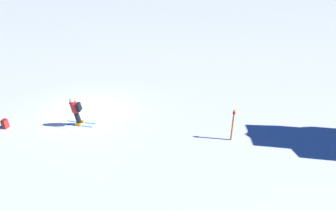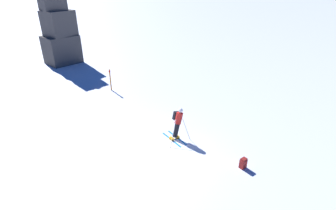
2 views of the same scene
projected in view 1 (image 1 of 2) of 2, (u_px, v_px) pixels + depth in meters
ground_plane at (87, 112)px, 15.53m from camera, size 300.00×300.00×0.00m
skier at (76, 110)px, 13.61m from camera, size 1.28×1.68×1.74m
spare_backpack at (5, 124)px, 13.75m from camera, size 0.33×0.27×0.50m
trail_marker at (233, 124)px, 12.44m from camera, size 0.13×0.13×1.64m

